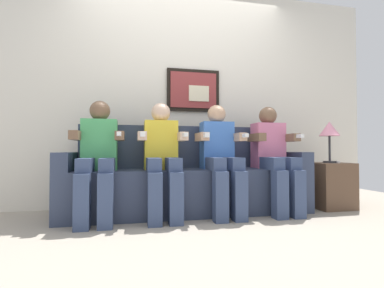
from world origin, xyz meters
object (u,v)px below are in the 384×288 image
(person_left_center, at_px, (162,154))
(person_rightmost, at_px, (274,154))
(couch, at_px, (188,182))
(side_table_right, at_px, (330,185))
(person_leftmost, at_px, (98,154))
(person_right_center, at_px, (220,154))
(spare_remote_on_table, at_px, (335,162))
(table_lamp, at_px, (329,131))

(person_left_center, xyz_separation_m, person_rightmost, (1.16, 0.00, -0.00))
(couch, height_order, side_table_right, couch)
(person_rightmost, bearing_deg, person_leftmost, 180.00)
(couch, height_order, person_rightmost, person_rightmost)
(person_right_center, xyz_separation_m, spare_remote_on_table, (1.35, 0.05, -0.10))
(side_table_right, height_order, table_lamp, table_lamp)
(person_rightmost, bearing_deg, table_lamp, 4.78)
(person_right_center, distance_m, table_lamp, 1.32)
(person_leftmost, height_order, person_right_center, same)
(couch, xyz_separation_m, spare_remote_on_table, (1.64, -0.12, 0.20))
(person_left_center, xyz_separation_m, spare_remote_on_table, (1.93, 0.05, -0.10))
(person_left_center, xyz_separation_m, side_table_right, (1.88, 0.06, -0.36))
(person_rightmost, distance_m, spare_remote_on_table, 0.78)
(person_left_center, relative_size, side_table_right, 2.22)
(side_table_right, bearing_deg, person_right_center, -177.28)
(person_left_center, bearing_deg, spare_remote_on_table, 1.45)
(side_table_right, distance_m, spare_remote_on_table, 0.27)
(couch, relative_size, person_leftmost, 2.22)
(couch, bearing_deg, spare_remote_on_table, -4.18)
(person_leftmost, xyz_separation_m, spare_remote_on_table, (2.51, 0.05, -0.10))
(person_leftmost, xyz_separation_m, table_lamp, (2.46, 0.06, 0.25))
(person_rightmost, height_order, spare_remote_on_table, person_rightmost)
(person_left_center, distance_m, person_rightmost, 1.16)
(person_left_center, distance_m, spare_remote_on_table, 1.94)
(couch, relative_size, person_left_center, 2.22)
(spare_remote_on_table, bearing_deg, couch, 175.82)
(couch, xyz_separation_m, person_leftmost, (-0.87, -0.17, 0.29))
(person_right_center, relative_size, spare_remote_on_table, 8.54)
(person_right_center, bearing_deg, couch, 149.80)
(person_leftmost, height_order, spare_remote_on_table, person_leftmost)
(couch, distance_m, table_lamp, 1.68)
(couch, height_order, spare_remote_on_table, couch)
(person_leftmost, height_order, side_table_right, person_leftmost)
(side_table_right, bearing_deg, person_rightmost, -175.11)
(person_leftmost, xyz_separation_m, person_rightmost, (1.74, 0.00, 0.00))
(side_table_right, relative_size, table_lamp, 1.09)
(person_left_center, relative_size, spare_remote_on_table, 8.54)
(person_rightmost, relative_size, spare_remote_on_table, 8.54)
(person_left_center, height_order, person_rightmost, same)
(person_left_center, bearing_deg, person_right_center, 0.00)
(couch, bearing_deg, person_left_center, -149.81)
(person_left_center, bearing_deg, person_leftmost, 179.95)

